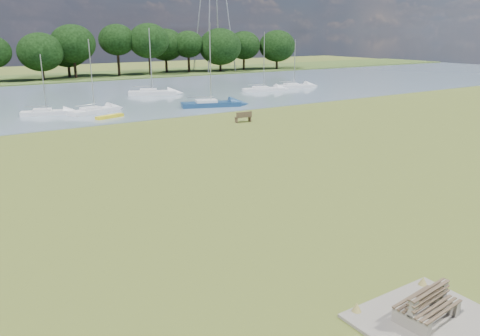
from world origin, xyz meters
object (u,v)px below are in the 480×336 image
kayak (110,116)px  sailboat_2 (94,109)px  sailboat_1 (210,102)px  sailboat_3 (263,88)px  sailboat_6 (46,111)px  sailboat_0 (294,85)px  bench_pair (427,306)px  sailboat_8 (152,91)px  riverbank_bench (243,117)px

kayak → sailboat_2: 3.90m
sailboat_1 → sailboat_3: (13.85, 8.86, -0.09)m
sailboat_6 → sailboat_0: bearing=23.4°
kayak → sailboat_2: size_ratio=0.39×
sailboat_2 → sailboat_3: bearing=-6.3°
sailboat_6 → sailboat_3: bearing=23.6°
sailboat_2 → sailboat_1: bearing=-32.0°
sailboat_2 → bench_pair: bearing=-112.0°
kayak → sailboat_6: sailboat_6 is taller
sailboat_0 → sailboat_8: sailboat_8 is taller
sailboat_3 → bench_pair: bearing=-107.6°
kayak → sailboat_3: size_ratio=0.36×
kayak → sailboat_8: sailboat_8 is taller
bench_pair → sailboat_6: bearing=86.9°
kayak → sailboat_0: size_ratio=0.42×
kayak → sailboat_2: (-0.46, 3.87, 0.27)m
kayak → sailboat_6: (-5.02, 5.43, 0.24)m
kayak → sailboat_1: sailboat_1 is taller
kayak → sailboat_6: bearing=114.1°
riverbank_bench → sailboat_2: sailboat_2 is taller
sailboat_3 → sailboat_8: 16.20m
riverbank_bench → kayak: size_ratio=0.57×
sailboat_6 → sailboat_8: (15.56, 9.11, 0.12)m
sailboat_3 → kayak: bearing=-146.6°
bench_pair → sailboat_2: size_ratio=0.27×
sailboat_8 → kayak: bearing=-103.0°
bench_pair → sailboat_6: (-2.24, 44.66, -0.10)m
kayak → sailboat_0: sailboat_0 is taller
sailboat_6 → sailboat_8: sailboat_8 is taller
riverbank_bench → sailboat_3: sailboat_3 is taller
sailboat_2 → sailboat_6: sailboat_2 is taller
riverbank_bench → kayak: 13.71m
kayak → sailboat_2: sailboat_2 is taller
sailboat_0 → sailboat_8: 22.17m
bench_pair → sailboat_6: sailboat_6 is taller
sailboat_1 → sailboat_8: bearing=114.3°
sailboat_0 → sailboat_3: bearing=-159.5°
sailboat_8 → sailboat_3: bearing=5.9°
bench_pair → sailboat_3: size_ratio=0.25×
sailboat_0 → sailboat_6: size_ratio=1.18×
sailboat_0 → sailboat_6: 37.72m
sailboat_1 → sailboat_3: size_ratio=1.13×
bench_pair → sailboat_3: bearing=53.6°
sailboat_1 → sailboat_6: 17.78m
sailboat_2 → sailboat_3: sailboat_3 is taller
sailboat_0 → bench_pair: bearing=-111.5°
sailboat_0 → sailboat_6: sailboat_0 is taller
bench_pair → sailboat_1: (14.96, 40.16, 0.02)m
sailboat_0 → sailboat_8: (-21.81, 3.99, 0.09)m
sailboat_0 → sailboat_1: (-20.17, -9.61, 0.08)m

